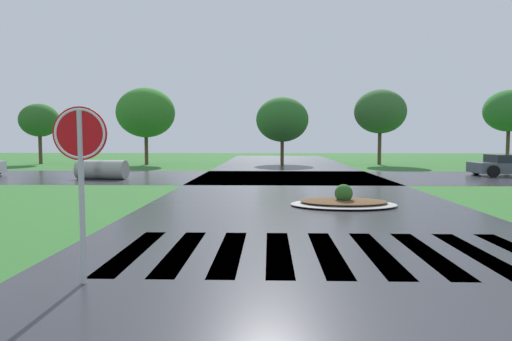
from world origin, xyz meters
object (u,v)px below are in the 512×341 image
at_px(median_island, 344,202).
at_px(drainage_pipe_stack, 102,170).
at_px(car_white_sedan, 508,166).
at_px(stop_sign, 81,153).

distance_m(median_island, drainage_pipe_stack, 14.16).
bearing_deg(median_island, car_white_sedan, 46.62).
height_order(stop_sign, car_white_sedan, stop_sign).
distance_m(car_white_sedan, drainage_pipe_stack, 22.20).
bearing_deg(drainage_pipe_stack, median_island, -39.44).
relative_size(median_island, drainage_pipe_stack, 1.23).
bearing_deg(stop_sign, median_island, 53.31).
height_order(car_white_sedan, drainage_pipe_stack, car_white_sedan).
relative_size(car_white_sedan, drainage_pipe_stack, 1.49).
xyz_separation_m(median_island, car_white_sedan, (11.09, 11.74, 0.44)).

